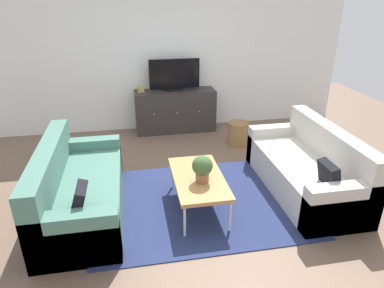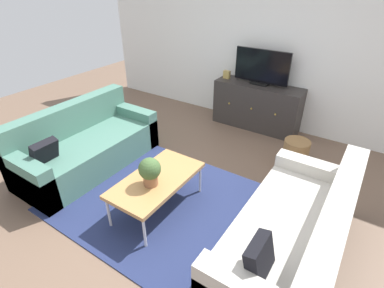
{
  "view_description": "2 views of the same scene",
  "coord_description": "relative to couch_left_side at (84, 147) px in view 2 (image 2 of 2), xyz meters",
  "views": [
    {
      "loc": [
        -0.75,
        -3.63,
        2.37
      ],
      "look_at": [
        0.0,
        0.37,
        0.55
      ],
      "focal_mm": 32.23,
      "sensor_mm": 36.0,
      "label": 1
    },
    {
      "loc": [
        1.67,
        -2.15,
        2.33
      ],
      "look_at": [
        0.0,
        0.37,
        0.55
      ],
      "focal_mm": 27.61,
      "sensor_mm": 36.0,
      "label": 2
    }
  ],
  "objects": [
    {
      "name": "potted_plant",
      "position": [
        1.41,
        -0.26,
        0.31
      ],
      "size": [
        0.23,
        0.23,
        0.31
      ],
      "color": "#936042",
      "rests_on": "coffee_table"
    },
    {
      "name": "ground_plane",
      "position": [
        1.44,
        0.1,
        -0.28
      ],
      "size": [
        10.0,
        10.0,
        0.0
      ],
      "primitive_type": "plane",
      "color": "brown"
    },
    {
      "name": "flat_screen_tv",
      "position": [
        1.48,
        2.39,
        0.74
      ],
      "size": [
        0.88,
        0.16,
        0.55
      ],
      "color": "black",
      "rests_on": "tv_console"
    },
    {
      "name": "couch_left_side",
      "position": [
        0.0,
        0.0,
        0.0
      ],
      "size": [
        0.85,
        1.88,
        0.83
      ],
      "color": "#4C7A6B",
      "rests_on": "ground_plane"
    },
    {
      "name": "couch_right_side",
      "position": [
        2.87,
        0.0,
        0.0
      ],
      "size": [
        0.85,
        1.88,
        0.83
      ],
      "color": "beige",
      "rests_on": "ground_plane"
    },
    {
      "name": "tv_console",
      "position": [
        1.48,
        2.37,
        0.09
      ],
      "size": [
        1.43,
        0.47,
        0.75
      ],
      "color": "#332D2B",
      "rests_on": "ground_plane"
    },
    {
      "name": "wicker_basket",
      "position": [
        2.41,
        1.54,
        -0.08
      ],
      "size": [
        0.34,
        0.34,
        0.39
      ],
      "primitive_type": "cylinder",
      "color": "olive",
      "rests_on": "ground_plane"
    },
    {
      "name": "mantel_clock",
      "position": [
        0.89,
        2.37,
        0.53
      ],
      "size": [
        0.11,
        0.07,
        0.13
      ],
      "primitive_type": "cube",
      "color": "tan",
      "rests_on": "tv_console"
    },
    {
      "name": "area_rug",
      "position": [
        1.44,
        -0.05,
        -0.27
      ],
      "size": [
        2.5,
        1.9,
        0.01
      ],
      "primitive_type": "cube",
      "color": "navy",
      "rests_on": "ground_plane"
    },
    {
      "name": "coffee_table",
      "position": [
        1.39,
        -0.15,
        0.11
      ],
      "size": [
        0.57,
        1.07,
        0.42
      ],
      "color": "#B7844C",
      "rests_on": "ground_plane"
    },
    {
      "name": "wall_back",
      "position": [
        1.44,
        2.65,
        1.07
      ],
      "size": [
        6.4,
        0.12,
        2.7
      ],
      "primitive_type": "cube",
      "color": "white",
      "rests_on": "ground_plane"
    }
  ]
}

